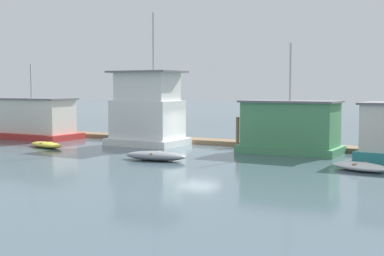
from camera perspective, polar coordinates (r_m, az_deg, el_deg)
The scene contains 10 objects.
ground_plane at distance 34.87m, azimuth 0.81°, elevation -2.18°, with size 200.00×200.00×0.00m, color #475B66.
dock_walkway at distance 37.48m, azimuth 2.98°, elevation -1.50°, with size 42.40×1.76×0.30m, color brown.
houseboat_red at distance 43.22m, azimuth -16.43°, elevation 0.88°, with size 7.12×3.56×5.75m.
houseboat_white at distance 36.77m, azimuth -4.80°, elevation 1.76°, with size 5.03×3.60×8.99m.
houseboat_green at distance 32.85m, azimuth 10.45°, elevation 0.05°, with size 6.00×3.22×6.63m.
dinghy_yellow at distance 36.56m, azimuth -15.28°, elevation -1.74°, with size 3.36×1.82×0.37m.
dinghy_grey at distance 29.26m, azimuth -3.89°, elevation -2.98°, with size 3.68×1.86×0.49m.
dinghy_white at distance 26.88m, azimuth 17.52°, elevation -3.94°, with size 3.23×2.33×0.39m.
mooring_post_far_left at distance 34.67m, azimuth 8.60°, elevation -0.99°, with size 0.27×0.27×1.54m, color brown.
mooring_post_centre at distance 35.59m, azimuth 4.90°, elevation -0.44°, with size 0.25×0.25×2.02m, color brown.
Camera 1 is at (16.53, -30.44, 4.01)m, focal length 50.00 mm.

